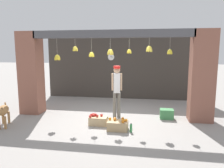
# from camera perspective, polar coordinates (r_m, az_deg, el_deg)

# --- Properties ---
(ground_plane) EXTENTS (60.00, 60.00, 0.00)m
(ground_plane) POSITION_cam_1_polar(r_m,az_deg,el_deg) (7.13, -0.61, -9.09)
(ground_plane) COLOR gray
(shop_back_wall) EXTENTS (6.94, 0.12, 2.81)m
(shop_back_wall) POSITION_cam_1_polar(r_m,az_deg,el_deg) (9.96, 2.50, 4.26)
(shop_back_wall) COLOR #38332D
(shop_back_wall) RESTS_ON ground_plane
(shop_pillar_left) EXTENTS (0.70, 0.60, 2.81)m
(shop_pillar_left) POSITION_cam_1_polar(r_m,az_deg,el_deg) (8.08, -20.38, 2.68)
(shop_pillar_left) COLOR brown
(shop_pillar_left) RESTS_ON ground_plane
(shop_pillar_right) EXTENTS (0.70, 0.60, 2.81)m
(shop_pillar_right) POSITION_cam_1_polar(r_m,az_deg,el_deg) (7.22, 22.45, 1.90)
(shop_pillar_right) COLOR brown
(shop_pillar_right) RESTS_ON ground_plane
(storefront_awning) EXTENTS (5.04, 0.32, 0.97)m
(storefront_awning) POSITION_cam_1_polar(r_m,az_deg,el_deg) (6.92, -0.52, 12.46)
(storefront_awning) COLOR #4C4C51
(dog) EXTENTS (0.54, 0.93, 0.68)m
(dog) POSITION_cam_1_polar(r_m,az_deg,el_deg) (7.04, -26.59, -6.40)
(dog) COLOR #9E7042
(dog) RESTS_ON ground_plane
(shopkeeper) EXTENTS (0.34, 0.29, 1.70)m
(shopkeeper) POSITION_cam_1_polar(r_m,az_deg,el_deg) (7.03, 1.26, -0.87)
(shopkeeper) COLOR #6B665B
(shopkeeper) RESTS_ON ground_plane
(fruit_crate_oranges) EXTENTS (0.56, 0.40, 0.33)m
(fruit_crate_oranges) POSITION_cam_1_polar(r_m,az_deg,el_deg) (6.16, 1.53, -10.67)
(fruit_crate_oranges) COLOR tan
(fruit_crate_oranges) RESTS_ON ground_plane
(fruit_crate_apples) EXTENTS (0.53, 0.32, 0.32)m
(fruit_crate_apples) POSITION_cam_1_polar(r_m,az_deg,el_deg) (6.56, -3.70, -9.44)
(fruit_crate_apples) COLOR tan
(fruit_crate_apples) RESTS_ON ground_plane
(produce_box_green) EXTENTS (0.42, 0.32, 0.31)m
(produce_box_green) POSITION_cam_1_polar(r_m,az_deg,el_deg) (7.34, 14.08, -7.59)
(produce_box_green) COLOR #42844C
(produce_box_green) RESTS_ON ground_plane
(water_bottle) EXTENTS (0.07, 0.07, 0.24)m
(water_bottle) POSITION_cam_1_polar(r_m,az_deg,el_deg) (6.02, 4.99, -11.41)
(water_bottle) COLOR #38934C
(water_bottle) RESTS_ON ground_plane
(wall_clock) EXTENTS (0.31, 0.03, 0.31)m
(wall_clock) POSITION_cam_1_polar(r_m,az_deg,el_deg) (9.92, -0.25, 7.06)
(wall_clock) COLOR black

